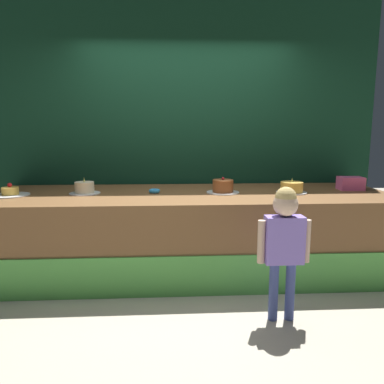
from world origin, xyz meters
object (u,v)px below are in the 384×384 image
(child_figure, at_px, (284,236))
(cake_far_left, at_px, (10,192))
(pink_box, at_px, (351,183))
(donut, at_px, (154,191))
(cake_center_right, at_px, (223,187))
(cake_center_left, at_px, (85,188))
(cake_far_right, at_px, (292,188))

(child_figure, xyz_separation_m, cake_far_left, (-2.42, 1.02, 0.18))
(pink_box, relative_size, cake_far_left, 0.70)
(donut, xyz_separation_m, cake_center_right, (0.70, -0.03, 0.04))
(cake_far_left, bearing_deg, child_figure, -22.90)
(pink_box, relative_size, cake_center_left, 0.82)
(cake_far_right, bearing_deg, pink_box, 13.23)
(child_figure, xyz_separation_m, pink_box, (1.10, 1.19, 0.22))
(pink_box, height_order, cake_center_right, cake_center_right)
(cake_center_left, xyz_separation_m, cake_far_right, (2.11, -0.07, -0.00))
(donut, distance_m, cake_center_left, 0.70)
(donut, distance_m, cake_center_right, 0.71)
(pink_box, relative_size, cake_center_right, 0.74)
(cake_far_left, relative_size, cake_center_right, 1.06)
(cake_center_right, relative_size, cake_far_right, 1.09)
(pink_box, xyz_separation_m, cake_far_left, (-3.52, -0.16, -0.04))
(child_figure, xyz_separation_m, cake_far_right, (0.39, 1.02, 0.20))
(cake_center_left, distance_m, cake_far_right, 2.11)
(cake_far_right, bearing_deg, donut, 176.78)
(cake_far_left, bearing_deg, cake_center_right, 1.21)
(cake_center_right, bearing_deg, cake_center_left, 178.92)
(donut, height_order, cake_center_right, cake_center_right)
(cake_far_left, bearing_deg, donut, 3.16)
(cake_center_left, relative_size, cake_far_right, 0.99)
(pink_box, distance_m, cake_far_left, 3.52)
(pink_box, bearing_deg, donut, -177.66)
(donut, height_order, cake_far_left, cake_far_left)
(pink_box, height_order, cake_far_right, cake_far_right)
(cake_center_right, bearing_deg, child_figure, -73.76)
(donut, distance_m, cake_far_right, 1.41)
(donut, bearing_deg, cake_center_left, -179.48)
(child_figure, height_order, pink_box, child_figure)
(pink_box, height_order, donut, pink_box)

